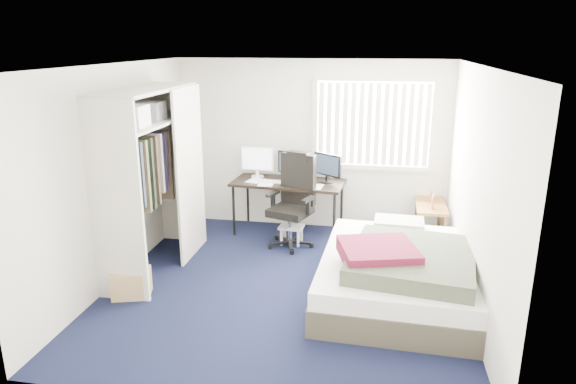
{
  "coord_description": "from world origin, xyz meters",
  "views": [
    {
      "loc": [
        0.97,
        -5.32,
        2.75
      ],
      "look_at": [
        -0.04,
        0.4,
        1.03
      ],
      "focal_mm": 32.0,
      "sensor_mm": 36.0,
      "label": 1
    }
  ],
  "objects_px": {
    "office_chair": "(293,210)",
    "bed": "(398,272)",
    "nightstand": "(431,209)",
    "desk": "(289,179)"
  },
  "relations": [
    {
      "from": "desk",
      "to": "nightstand",
      "type": "distance_m",
      "value": 2.04
    },
    {
      "from": "nightstand",
      "to": "bed",
      "type": "relative_size",
      "value": 0.36
    },
    {
      "from": "desk",
      "to": "office_chair",
      "type": "relative_size",
      "value": 1.28
    },
    {
      "from": "office_chair",
      "to": "bed",
      "type": "distance_m",
      "value": 1.93
    },
    {
      "from": "nightstand",
      "to": "office_chair",
      "type": "bearing_deg",
      "value": -168.24
    },
    {
      "from": "desk",
      "to": "office_chair",
      "type": "distance_m",
      "value": 0.57
    },
    {
      "from": "office_chair",
      "to": "desk",
      "type": "bearing_deg",
      "value": 106.94
    },
    {
      "from": "office_chair",
      "to": "nightstand",
      "type": "distance_m",
      "value": 1.92
    },
    {
      "from": "office_chair",
      "to": "nightstand",
      "type": "bearing_deg",
      "value": 11.76
    },
    {
      "from": "desk",
      "to": "nightstand",
      "type": "relative_size",
      "value": 2.0
    }
  ]
}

